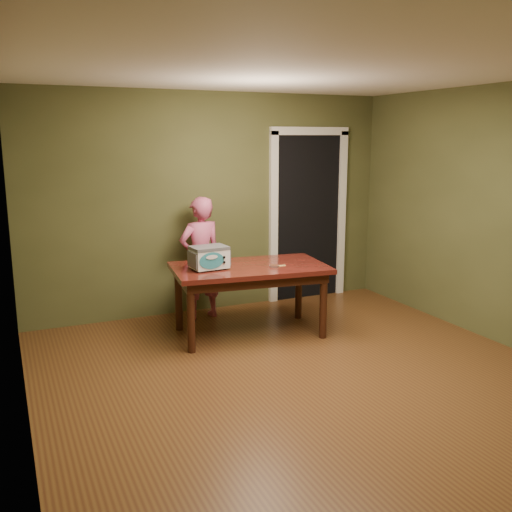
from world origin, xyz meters
name	(u,v)px	position (x,y,z in m)	size (l,w,h in m)	color
floor	(316,386)	(0.00, 0.00, 0.00)	(5.00, 5.00, 0.00)	brown
room_shell	(320,185)	(0.00, 0.00, 1.71)	(4.52, 5.02, 2.61)	#50532C
doorway	(297,215)	(1.30, 2.78, 1.06)	(1.10, 0.66, 2.25)	black
dining_table	(249,275)	(0.02, 1.45, 0.65)	(1.70, 1.09, 0.75)	#3D130D
toy_oven	(209,257)	(-0.42, 1.47, 0.88)	(0.40, 0.29, 0.24)	#4C4F54
baking_pan	(274,266)	(0.23, 1.29, 0.76)	(0.10, 0.10, 0.02)	silver
spatula	(278,266)	(0.28, 1.30, 0.75)	(0.18, 0.03, 0.01)	#DDB860
child	(201,258)	(-0.26, 2.20, 0.71)	(0.52, 0.34, 1.42)	#C45079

